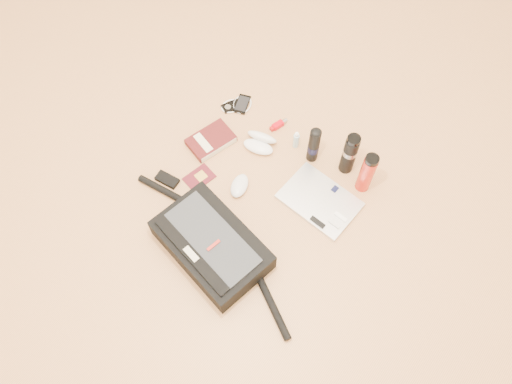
% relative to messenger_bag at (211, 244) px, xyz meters
% --- Properties ---
extents(ground, '(4.00, 4.00, 0.00)m').
position_rel_messenger_bag_xyz_m(ground, '(-0.04, 0.23, -0.06)').
color(ground, tan).
rests_on(ground, ground).
extents(messenger_bag, '(0.92, 0.36, 0.13)m').
position_rel_messenger_bag_xyz_m(messenger_bag, '(0.00, 0.00, 0.00)').
color(messenger_bag, black).
rests_on(messenger_bag, ground).
extents(laptop, '(0.33, 0.24, 0.03)m').
position_rel_messenger_bag_xyz_m(laptop, '(0.22, 0.45, -0.05)').
color(laptop, silver).
rests_on(laptop, ground).
extents(book, '(0.18, 0.23, 0.04)m').
position_rel_messenger_bag_xyz_m(book, '(-0.34, 0.40, -0.04)').
color(book, '#471112').
rests_on(book, ground).
extents(passport, '(0.11, 0.14, 0.01)m').
position_rel_messenger_bag_xyz_m(passport, '(-0.26, 0.22, -0.06)').
color(passport, '#4E1019').
rests_on(passport, ground).
extents(mouse, '(0.10, 0.14, 0.04)m').
position_rel_messenger_bag_xyz_m(mouse, '(-0.09, 0.29, -0.04)').
color(mouse, silver).
rests_on(mouse, ground).
extents(sunglasses_case, '(0.17, 0.15, 0.08)m').
position_rel_messenger_bag_xyz_m(sunglasses_case, '(-0.15, 0.52, -0.03)').
color(sunglasses_case, white).
rests_on(sunglasses_case, ground).
extents(ipod, '(0.10, 0.10, 0.01)m').
position_rel_messenger_bag_xyz_m(ipod, '(-0.39, 0.61, -0.05)').
color(ipod, black).
rests_on(ipod, ground).
extents(phone, '(0.11, 0.12, 0.01)m').
position_rel_messenger_bag_xyz_m(phone, '(-0.36, 0.65, -0.05)').
color(phone, black).
rests_on(phone, ground).
extents(inhaler, '(0.04, 0.09, 0.02)m').
position_rel_messenger_bag_xyz_m(inhaler, '(-0.15, 0.66, -0.05)').
color(inhaler, '#BE0513').
rests_on(inhaler, ground).
extents(spray_bottle, '(0.03, 0.03, 0.10)m').
position_rel_messenger_bag_xyz_m(spray_bottle, '(-0.03, 0.62, -0.01)').
color(spray_bottle, '#9FC8DB').
rests_on(spray_bottle, ground).
extents(aerosol_can, '(0.06, 0.06, 0.21)m').
position_rel_messenger_bag_xyz_m(aerosol_can, '(0.07, 0.61, 0.05)').
color(aerosol_can, black).
rests_on(aerosol_can, ground).
extents(thermos_black, '(0.08, 0.08, 0.23)m').
position_rel_messenger_bag_xyz_m(thermos_black, '(0.22, 0.66, 0.06)').
color(thermos_black, black).
rests_on(thermos_black, ground).
extents(thermos_red, '(0.07, 0.07, 0.23)m').
position_rel_messenger_bag_xyz_m(thermos_red, '(0.32, 0.62, 0.06)').
color(thermos_red, red).
rests_on(thermos_red, ground).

